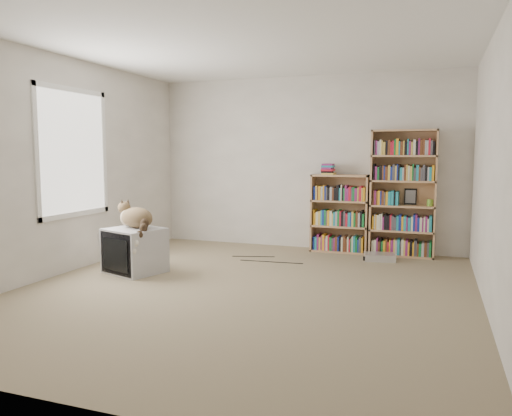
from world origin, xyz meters
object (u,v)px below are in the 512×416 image
(crt_tv, at_px, (135,250))
(cat, at_px, (137,221))
(bookcase_tall, at_px, (403,196))
(dvd_player, at_px, (380,257))
(bookcase_short, at_px, (340,216))

(crt_tv, relative_size, cat, 1.20)
(cat, bearing_deg, bookcase_tall, 52.08)
(crt_tv, height_order, dvd_player, crt_tv)
(crt_tv, distance_m, bookcase_short, 2.90)
(bookcase_tall, distance_m, dvd_player, 0.91)
(cat, bearing_deg, crt_tv, -128.32)
(cat, relative_size, bookcase_short, 0.56)
(cat, distance_m, bookcase_short, 2.87)
(crt_tv, relative_size, dvd_player, 1.91)
(bookcase_tall, relative_size, dvd_player, 4.41)
(bookcase_short, distance_m, dvd_player, 0.86)
(dvd_player, bearing_deg, bookcase_short, 134.05)
(bookcase_short, bearing_deg, bookcase_tall, -0.04)
(crt_tv, bearing_deg, bookcase_tall, 54.08)
(dvd_player, bearing_deg, cat, -159.38)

